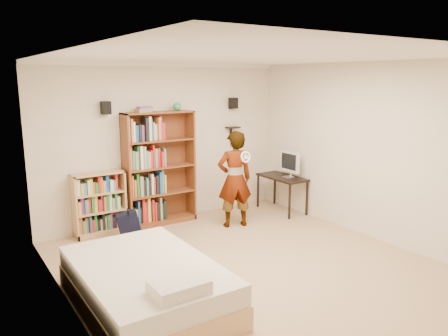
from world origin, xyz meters
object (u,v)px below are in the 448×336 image
at_px(low_bookshelf, 99,204).
at_px(computer_desk, 282,194).
at_px(daybed, 146,280).
at_px(person, 235,179).
at_px(tall_bookshelf, 160,169).

height_order(low_bookshelf, computer_desk, low_bookshelf).
height_order(daybed, person, person).
xyz_separation_m(tall_bookshelf, daybed, (-1.35, -2.48, -0.65)).
relative_size(tall_bookshelf, person, 1.19).
bearing_deg(person, tall_bookshelf, -24.16).
bearing_deg(low_bookshelf, daybed, -96.84).
bearing_deg(tall_bookshelf, daybed, -118.52).
distance_m(daybed, person, 2.89).
bearing_deg(computer_desk, low_bookshelf, 168.91).
height_order(computer_desk, daybed, computer_desk).
xyz_separation_m(tall_bookshelf, low_bookshelf, (-1.05, 0.03, -0.45)).
bearing_deg(tall_bookshelf, low_bookshelf, 178.62).
xyz_separation_m(low_bookshelf, daybed, (-0.30, -2.51, -0.20)).
relative_size(low_bookshelf, person, 0.62).
bearing_deg(computer_desk, daybed, -152.15).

